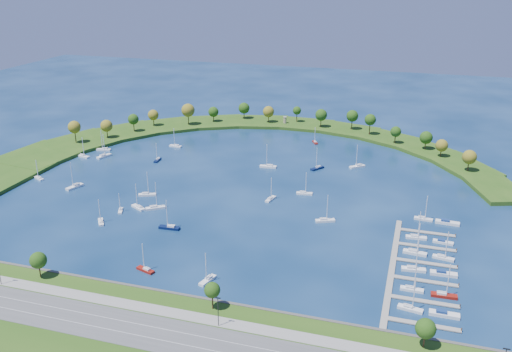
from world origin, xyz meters
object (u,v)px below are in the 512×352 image
(moored_boat_19, at_px, (104,149))
(docked_boat_0, at_px, (410,308))
(moored_boat_4, at_px, (147,194))
(docked_boat_9, at_px, (443,242))
(docked_boat_4, at_px, (413,268))
(docked_boat_10, at_px, (423,218))
(dock_system, at_px, (413,270))
(moored_boat_18, at_px, (39,178))
(moored_boat_20, at_px, (208,279))
(docked_boat_11, at_px, (447,222))
(docked_boat_7, at_px, (443,257))
(moored_boat_0, at_px, (304,193))
(harbor_tower, at_px, (285,120))
(moored_boat_2, at_px, (104,156))
(moored_boat_17, at_px, (271,198))
(moored_boat_3, at_px, (357,166))
(moored_boat_5, at_px, (75,186))
(moored_boat_6, at_px, (176,146))
(moored_boat_10, at_px, (268,166))
(moored_boat_13, at_px, (158,159))
(moored_boat_1, at_px, (101,221))
(docked_boat_5, at_px, (443,273))
(moored_boat_9, at_px, (138,207))
(docked_boat_3, at_px, (444,295))
(moored_boat_11, at_px, (83,156))
(docked_boat_1, at_px, (444,314))
(moored_boat_14, at_px, (317,168))
(moored_boat_15, at_px, (325,220))
(moored_boat_12, at_px, (145,269))
(moored_boat_21, at_px, (121,210))
(docked_boat_6, at_px, (415,252))
(docked_boat_2, at_px, (412,288))
(moored_boat_16, at_px, (315,142))
(moored_boat_8, at_px, (155,207))

(moored_boat_19, height_order, docked_boat_0, moored_boat_19)
(moored_boat_4, bearing_deg, docked_boat_9, -26.10)
(docked_boat_4, distance_m, docked_boat_10, 45.88)
(dock_system, height_order, docked_boat_0, docked_boat_0)
(moored_boat_18, distance_m, docked_boat_10, 193.02)
(moored_boat_20, distance_m, docked_boat_11, 109.86)
(docked_boat_7, bearing_deg, moored_boat_0, 153.61)
(harbor_tower, xyz_separation_m, moored_boat_18, (-97.34, -136.72, -3.47))
(moored_boat_2, height_order, docked_boat_7, moored_boat_2)
(moored_boat_2, xyz_separation_m, moored_boat_17, (109.55, -31.82, -0.08))
(moored_boat_3, xyz_separation_m, moored_boat_5, (-131.53, -71.75, 0.02))
(moored_boat_6, distance_m, moored_boat_10, 67.27)
(moored_boat_13, bearing_deg, moored_boat_1, 4.49)
(moored_boat_1, height_order, moored_boat_20, moored_boat_20)
(moored_boat_10, distance_m, docked_boat_5, 128.54)
(moored_boat_9, xyz_separation_m, docked_boat_5, (133.29, -19.96, -0.20))
(moored_boat_5, xyz_separation_m, docked_boat_3, (176.01, -47.86, -0.04))
(moored_boat_3, height_order, moored_boat_9, moored_boat_3)
(moored_boat_10, xyz_separation_m, moored_boat_11, (-107.70, -14.61, -0.04))
(moored_boat_6, bearing_deg, docked_boat_5, 152.42)
(harbor_tower, relative_size, moored_boat_5, 0.33)
(moored_boat_11, bearing_deg, docked_boat_10, 5.11)
(moored_boat_19, height_order, docked_boat_1, moored_boat_19)
(docked_boat_0, height_order, docked_boat_7, docked_boat_0)
(moored_boat_14, bearing_deg, moored_boat_18, -32.55)
(docked_boat_1, bearing_deg, docked_boat_3, 89.81)
(moored_boat_3, xyz_separation_m, moored_boat_13, (-110.40, -22.40, -0.07))
(harbor_tower, distance_m, moored_boat_5, 159.09)
(harbor_tower, relative_size, moored_boat_9, 0.38)
(moored_boat_3, height_order, moored_boat_15, moored_boat_3)
(moored_boat_12, distance_m, moored_boat_13, 122.72)
(moored_boat_18, xyz_separation_m, moored_boat_21, (61.44, -23.38, -0.03))
(moored_boat_5, distance_m, moored_boat_15, 127.08)
(docked_boat_6, relative_size, docked_boat_11, 1.29)
(docked_boat_11, bearing_deg, moored_boat_0, 171.61)
(moored_boat_13, bearing_deg, docked_boat_7, 60.61)
(moored_boat_6, xyz_separation_m, docked_boat_9, (155.99, -83.71, -0.30))
(moored_boat_1, xyz_separation_m, moored_boat_21, (1.88, 13.34, -0.04))
(moored_boat_12, bearing_deg, docked_boat_1, -160.29)
(docked_boat_7, relative_size, docked_boat_11, 1.15)
(moored_boat_4, height_order, docked_boat_0, moored_boat_4)
(moored_boat_13, height_order, moored_boat_17, moored_boat_17)
(moored_boat_9, bearing_deg, docked_boat_2, -166.72)
(docked_boat_4, xyz_separation_m, docked_boat_9, (10.48, 25.52, -0.33))
(moored_boat_11, bearing_deg, moored_boat_9, -26.29)
(moored_boat_16, distance_m, docked_boat_3, 174.24)
(moored_boat_8, distance_m, moored_boat_19, 96.97)
(moored_boat_2, height_order, moored_boat_12, moored_boat_2)
(moored_boat_13, height_order, moored_boat_16, moored_boat_13)
(moored_boat_0, xyz_separation_m, docked_boat_10, (56.16, -13.12, 0.00))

